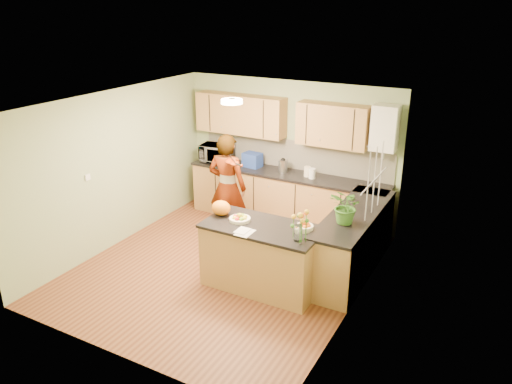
% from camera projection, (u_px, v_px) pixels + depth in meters
% --- Properties ---
extents(floor, '(4.50, 4.50, 0.00)m').
position_uv_depth(floor, '(224.00, 268.00, 7.49)').
color(floor, '#5B2D1A').
rests_on(floor, ground).
extents(ceiling, '(4.00, 4.50, 0.02)m').
position_uv_depth(ceiling, '(220.00, 102.00, 6.59)').
color(ceiling, white).
rests_on(ceiling, wall_back).
extents(wall_back, '(4.00, 0.02, 2.50)m').
position_uv_depth(wall_back, '(289.00, 151.00, 8.89)').
color(wall_back, '#96AE7C').
rests_on(wall_back, floor).
extents(wall_front, '(4.00, 0.02, 2.50)m').
position_uv_depth(wall_front, '(108.00, 258.00, 5.20)').
color(wall_front, '#96AE7C').
rests_on(wall_front, floor).
extents(wall_left, '(0.02, 4.50, 2.50)m').
position_uv_depth(wall_left, '(116.00, 169.00, 7.93)').
color(wall_left, '#96AE7C').
rests_on(wall_left, floor).
extents(wall_right, '(0.02, 4.50, 2.50)m').
position_uv_depth(wall_right, '(360.00, 218.00, 6.15)').
color(wall_right, '#96AE7C').
rests_on(wall_right, floor).
extents(back_counter, '(3.64, 0.62, 0.94)m').
position_uv_depth(back_counter, '(286.00, 198.00, 8.88)').
color(back_counter, '#A07340').
rests_on(back_counter, floor).
extents(right_counter, '(0.62, 2.24, 0.94)m').
position_uv_depth(right_counter, '(354.00, 242.00, 7.26)').
color(right_counter, '#A07340').
rests_on(right_counter, floor).
extents(splashback, '(3.60, 0.02, 0.52)m').
position_uv_depth(splashback, '(294.00, 155.00, 8.85)').
color(splashback, silver).
rests_on(splashback, back_counter).
extents(upper_cabinets, '(3.20, 0.34, 0.70)m').
position_uv_depth(upper_cabinets, '(277.00, 119.00, 8.61)').
color(upper_cabinets, '#A07340').
rests_on(upper_cabinets, wall_back).
extents(boiler, '(0.40, 0.30, 0.86)m').
position_uv_depth(boiler, '(385.00, 128.00, 7.77)').
color(boiler, white).
rests_on(boiler, wall_back).
extents(window_right, '(0.01, 1.30, 1.05)m').
position_uv_depth(window_right, '(375.00, 180.00, 6.54)').
color(window_right, white).
rests_on(window_right, wall_right).
extents(light_switch, '(0.02, 0.09, 0.09)m').
position_uv_depth(light_switch, '(88.00, 177.00, 7.41)').
color(light_switch, white).
rests_on(light_switch, wall_left).
extents(ceiling_lamp, '(0.30, 0.30, 0.07)m').
position_uv_depth(ceiling_lamp, '(232.00, 101.00, 6.85)').
color(ceiling_lamp, '#FFEABF').
rests_on(ceiling_lamp, ceiling).
extents(peninsula_island, '(1.61, 0.82, 0.92)m').
position_uv_depth(peninsula_island, '(262.00, 256.00, 6.87)').
color(peninsula_island, '#A07340').
rests_on(peninsula_island, floor).
extents(fruit_dish, '(0.29, 0.29, 0.10)m').
position_uv_depth(fruit_dish, '(240.00, 218.00, 6.85)').
color(fruit_dish, '#F1E3C1').
rests_on(fruit_dish, peninsula_island).
extents(orange_bowl, '(0.23, 0.23, 0.14)m').
position_uv_depth(orange_bowl, '(305.00, 226.00, 6.57)').
color(orange_bowl, '#F1E3C1').
rests_on(orange_bowl, peninsula_island).
extents(flower_vase, '(0.25, 0.25, 0.47)m').
position_uv_depth(flower_vase, '(299.00, 218.00, 6.18)').
color(flower_vase, silver).
rests_on(flower_vase, peninsula_island).
extents(orange_bag, '(0.29, 0.25, 0.21)m').
position_uv_depth(orange_bag, '(221.00, 208.00, 7.02)').
color(orange_bag, orange).
rests_on(orange_bag, peninsula_island).
extents(papers, '(0.20, 0.27, 0.01)m').
position_uv_depth(papers, '(245.00, 232.00, 6.51)').
color(papers, silver).
rests_on(papers, peninsula_island).
extents(violinist, '(0.70, 0.49, 1.80)m').
position_uv_depth(violinist, '(227.00, 187.00, 8.15)').
color(violinist, tan).
rests_on(violinist, floor).
extents(violin, '(0.60, 0.52, 0.15)m').
position_uv_depth(violin, '(230.00, 161.00, 7.69)').
color(violin, '#571005').
rests_on(violin, violinist).
extents(microwave, '(0.63, 0.47, 0.32)m').
position_uv_depth(microwave, '(217.00, 153.00, 9.27)').
color(microwave, white).
rests_on(microwave, back_counter).
extents(blue_box, '(0.34, 0.27, 0.26)m').
position_uv_depth(blue_box, '(252.00, 160.00, 9.00)').
color(blue_box, '#203B94').
rests_on(blue_box, back_counter).
extents(kettle, '(0.16, 0.16, 0.30)m').
position_uv_depth(kettle, '(283.00, 165.00, 8.72)').
color(kettle, '#B4B4B8').
rests_on(kettle, back_counter).
extents(jar_cream, '(0.13, 0.13, 0.17)m').
position_uv_depth(jar_cream, '(307.00, 172.00, 8.51)').
color(jar_cream, '#F1E3C1').
rests_on(jar_cream, back_counter).
extents(jar_white, '(0.14, 0.14, 0.18)m').
position_uv_depth(jar_white, '(312.00, 173.00, 8.42)').
color(jar_white, white).
rests_on(jar_white, back_counter).
extents(potted_plant, '(0.56, 0.52, 0.49)m').
position_uv_depth(potted_plant, '(347.00, 207.00, 6.65)').
color(potted_plant, '#3E7828').
rests_on(potted_plant, right_counter).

